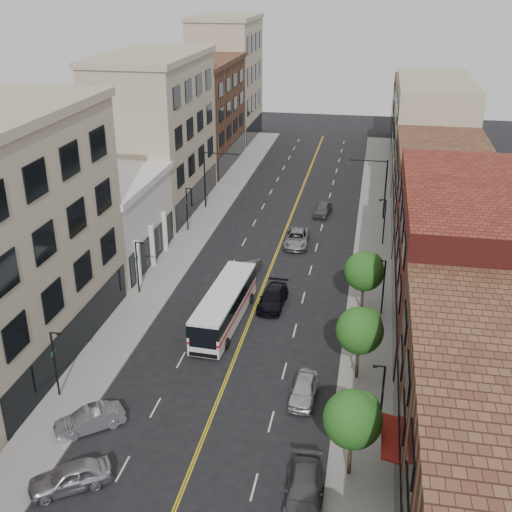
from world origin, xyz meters
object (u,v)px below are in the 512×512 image
Objects in this scene: city_bus at (224,304)px; car_lane_behind at (250,266)px; car_angle_a at (70,477)px; car_parked_mid at (304,489)px; car_angle_b at (90,420)px; car_lane_a at (273,298)px; car_parked_far at (304,389)px; car_lane_b at (297,238)px; car_lane_c at (323,209)px.

city_bus is 2.91× the size of car_lane_behind.
car_angle_a is 13.36m from car_parked_mid.
car_angle_b is (-5.40, -15.09, -1.04)m from city_bus.
car_lane_a is at bearing 128.56° from car_angle_a.
city_bus is at bearing -129.73° from car_lane_a.
car_parked_far is 20.92m from car_lane_behind.
car_parked_mid is at bearing -73.56° from car_lane_a.
city_bus is 10.29m from car_lane_behind.
car_lane_a reaches higher than car_angle_b.
car_parked_far is at bearing -46.93° from city_bus.
car_parked_far is (13.20, 5.83, 0.02)m from car_angle_b.
car_lane_b reaches higher than car_parked_mid.
car_angle_a is 25.20m from car_lane_a.
car_lane_c is at bearing 87.54° from car_lane_a.
city_bus is at bearing 132.59° from car_parked_far.
car_lane_a is at bearing 115.64° from car_angle_b.
car_angle_a is 5.16m from car_angle_b.
car_parked_far is at bearing -79.91° from car_lane_c.
car_lane_c is (1.96, 10.02, -0.02)m from car_lane_b.
car_angle_a is 1.05× the size of car_lane_c.
city_bus is 2.15× the size of car_lane_b.
car_angle_a is at bearing -99.18° from city_bus.
car_angle_b is at bearing 158.60° from car_angle_a.
car_parked_far is (-1.14, 9.35, 0.00)m from car_parked_mid.
car_parked_far reaches higher than car_lane_behind.
city_bus is at bearing 92.18° from car_lane_behind.
city_bus reaches higher than car_parked_far.
car_lane_behind is at bearing -100.30° from car_lane_c.
car_lane_b is at bearing 91.68° from car_lane_a.
car_lane_b reaches higher than car_angle_b.
city_bus is 28.68m from car_lane_c.
car_angle_b is at bearing 163.72° from car_parked_mid.
car_parked_far is 13.76m from car_lane_a.
car_lane_b reaches higher than car_lane_c.
car_lane_b is at bearing -94.12° from car_lane_c.
car_lane_c is at bearing -103.93° from car_lane_behind.
city_bus is at bearing 121.16° from car_angle_b.
car_lane_c is (11.13, 43.17, 0.03)m from car_angle_b.
car_angle_b is at bearing -112.41° from car_lane_a.
car_angle_a is at bearing -175.91° from car_parked_mid.
car_lane_c reaches higher than car_lane_behind.
car_lane_b is 1.25× the size of car_lane_c.
car_lane_behind is (0.20, 10.23, -1.09)m from city_bus.
car_angle_b is 14.43m from car_parked_far.
car_lane_behind is 0.78× the size of car_lane_a.
car_lane_a is (7.83, 23.95, -0.03)m from car_angle_a.
car_lane_c is at bearing 81.42° from city_bus.
car_parked_far is at bearing -69.00° from car_lane_a.
car_lane_a reaches higher than car_lane_behind.
car_parked_mid is at bearing -79.15° from car_lane_c.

